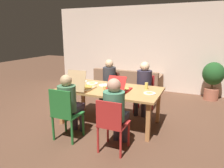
{
  "coord_description": "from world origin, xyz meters",
  "views": [
    {
      "loc": [
        1.65,
        -3.7,
        1.87
      ],
      "look_at": [
        0.0,
        0.1,
        0.82
      ],
      "focal_mm": 33.17,
      "sensor_mm": 36.0,
      "label": 1
    }
  ],
  "objects_px": {
    "person_2": "(144,83)",
    "potted_plant": "(213,77)",
    "person_0": "(69,101)",
    "person_3": "(108,80)",
    "plate_0": "(92,83)",
    "pizza_box_0": "(82,87)",
    "plate_1": "(105,85)",
    "plate_3": "(82,81)",
    "chair_2": "(145,92)",
    "chair_3": "(111,87)",
    "drinking_glass_1": "(146,86)",
    "chair_0": "(65,113)",
    "person_1": "(115,108)",
    "couch": "(128,84)",
    "dining_table": "(110,92)",
    "chair_1": "(112,123)",
    "pizza_box_1": "(120,88)",
    "drinking_glass_0": "(105,89)",
    "plate_2": "(150,93)"
  },
  "relations": [
    {
      "from": "person_2",
      "to": "potted_plant",
      "type": "height_order",
      "value": "person_2"
    },
    {
      "from": "chair_2",
      "to": "person_3",
      "type": "relative_size",
      "value": 0.71
    },
    {
      "from": "person_3",
      "to": "plate_0",
      "type": "height_order",
      "value": "person_3"
    },
    {
      "from": "chair_2",
      "to": "person_3",
      "type": "distance_m",
      "value": 0.94
    },
    {
      "from": "person_1",
      "to": "drinking_glass_1",
      "type": "height_order",
      "value": "person_1"
    },
    {
      "from": "plate_0",
      "to": "pizza_box_0",
      "type": "bearing_deg",
      "value": -84.12
    },
    {
      "from": "chair_2",
      "to": "chair_3",
      "type": "xyz_separation_m",
      "value": [
        -0.9,
        0.02,
        0.03
      ]
    },
    {
      "from": "chair_3",
      "to": "person_3",
      "type": "height_order",
      "value": "person_3"
    },
    {
      "from": "person_1",
      "to": "couch",
      "type": "height_order",
      "value": "person_1"
    },
    {
      "from": "person_0",
      "to": "plate_3",
      "type": "distance_m",
      "value": 1.17
    },
    {
      "from": "potted_plant",
      "to": "person_2",
      "type": "bearing_deg",
      "value": -131.88
    },
    {
      "from": "pizza_box_1",
      "to": "plate_1",
      "type": "relative_size",
      "value": 2.14
    },
    {
      "from": "plate_2",
      "to": "pizza_box_1",
      "type": "bearing_deg",
      "value": -176.31
    },
    {
      "from": "person_3",
      "to": "drinking_glass_1",
      "type": "xyz_separation_m",
      "value": [
        1.12,
        -0.63,
        0.11
      ]
    },
    {
      "from": "pizza_box_0",
      "to": "plate_1",
      "type": "height_order",
      "value": "pizza_box_0"
    },
    {
      "from": "chair_0",
      "to": "pizza_box_0",
      "type": "distance_m",
      "value": 0.74
    },
    {
      "from": "person_0",
      "to": "potted_plant",
      "type": "distance_m",
      "value": 4.15
    },
    {
      "from": "person_0",
      "to": "chair_1",
      "type": "distance_m",
      "value": 0.94
    },
    {
      "from": "plate_2",
      "to": "drinking_glass_0",
      "type": "relative_size",
      "value": 1.81
    },
    {
      "from": "chair_3",
      "to": "pizza_box_1",
      "type": "distance_m",
      "value": 1.32
    },
    {
      "from": "dining_table",
      "to": "couch",
      "type": "relative_size",
      "value": 1.0
    },
    {
      "from": "couch",
      "to": "potted_plant",
      "type": "relative_size",
      "value": 1.9
    },
    {
      "from": "pizza_box_0",
      "to": "drinking_glass_1",
      "type": "relative_size",
      "value": 3.84
    },
    {
      "from": "plate_0",
      "to": "drinking_glass_1",
      "type": "height_order",
      "value": "drinking_glass_1"
    },
    {
      "from": "drinking_glass_1",
      "to": "couch",
      "type": "distance_m",
      "value": 2.47
    },
    {
      "from": "pizza_box_0",
      "to": "person_3",
      "type": "bearing_deg",
      "value": 87.38
    },
    {
      "from": "plate_3",
      "to": "chair_3",
      "type": "bearing_deg",
      "value": 60.44
    },
    {
      "from": "person_2",
      "to": "plate_2",
      "type": "distance_m",
      "value": 0.96
    },
    {
      "from": "chair_0",
      "to": "potted_plant",
      "type": "distance_m",
      "value": 4.28
    },
    {
      "from": "person_1",
      "to": "person_3",
      "type": "distance_m",
      "value": 1.95
    },
    {
      "from": "plate_2",
      "to": "chair_1",
      "type": "bearing_deg",
      "value": -109.95
    },
    {
      "from": "dining_table",
      "to": "chair_3",
      "type": "xyz_separation_m",
      "value": [
        -0.43,
        1.01,
        -0.19
      ]
    },
    {
      "from": "chair_2",
      "to": "plate_2",
      "type": "relative_size",
      "value": 3.8
    },
    {
      "from": "chair_1",
      "to": "chair_3",
      "type": "bearing_deg",
      "value": 114.06
    },
    {
      "from": "plate_0",
      "to": "plate_3",
      "type": "distance_m",
      "value": 0.31
    },
    {
      "from": "chair_0",
      "to": "drinking_glass_1",
      "type": "xyz_separation_m",
      "value": [
        1.12,
        1.21,
        0.3
      ]
    },
    {
      "from": "person_1",
      "to": "chair_1",
      "type": "bearing_deg",
      "value": -90.0
    },
    {
      "from": "pizza_box_1",
      "to": "plate_2",
      "type": "xyz_separation_m",
      "value": [
        0.57,
        0.04,
        -0.04
      ]
    },
    {
      "from": "person_0",
      "to": "person_2",
      "type": "height_order",
      "value": "person_2"
    },
    {
      "from": "pizza_box_1",
      "to": "plate_0",
      "type": "height_order",
      "value": "pizza_box_1"
    },
    {
      "from": "chair_3",
      "to": "person_3",
      "type": "xyz_separation_m",
      "value": [
        0.0,
        -0.14,
        0.22
      ]
    },
    {
      "from": "chair_2",
      "to": "person_2",
      "type": "height_order",
      "value": "person_2"
    },
    {
      "from": "chair_2",
      "to": "plate_0",
      "type": "relative_size",
      "value": 3.35
    },
    {
      "from": "person_1",
      "to": "chair_3",
      "type": "height_order",
      "value": "person_1"
    },
    {
      "from": "plate_3",
      "to": "couch",
      "type": "xyz_separation_m",
      "value": [
        0.42,
        2.09,
        -0.5
      ]
    },
    {
      "from": "dining_table",
      "to": "chair_2",
      "type": "bearing_deg",
      "value": 64.68
    },
    {
      "from": "plate_1",
      "to": "couch",
      "type": "distance_m",
      "value": 2.26
    },
    {
      "from": "person_3",
      "to": "plate_2",
      "type": "distance_m",
      "value": 1.55
    },
    {
      "from": "dining_table",
      "to": "drinking_glass_0",
      "type": "height_order",
      "value": "drinking_glass_0"
    },
    {
      "from": "pizza_box_1",
      "to": "chair_1",
      "type": "bearing_deg",
      "value": -76.83
    }
  ]
}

